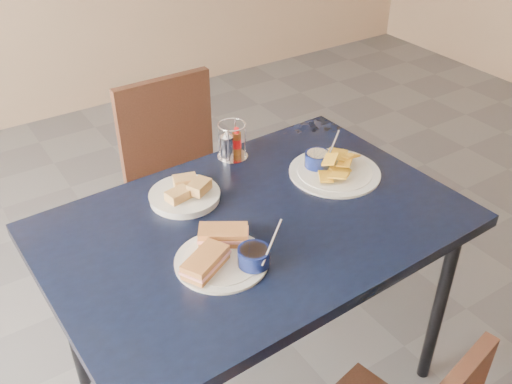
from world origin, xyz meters
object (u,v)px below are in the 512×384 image
dining_table (255,236)px  bread_basket (186,194)px  condiment_caddy (231,144)px  chair_far (179,170)px  plantain_plate (330,168)px  sandwich_plate (225,254)px

dining_table → bread_basket: (-0.13, 0.22, 0.08)m
condiment_caddy → dining_table: bearing=-110.4°
bread_basket → condiment_caddy: condiment_caddy is taller
chair_far → condiment_caddy: bearing=-84.3°
chair_far → plantain_plate: 0.75m
chair_far → plantain_plate: chair_far is taller
dining_table → bread_basket: size_ratio=5.75×
sandwich_plate → chair_far: bearing=72.3°
sandwich_plate → bread_basket: size_ratio=1.34×
dining_table → condiment_caddy: (0.13, 0.36, 0.12)m
sandwich_plate → plantain_plate: (0.54, 0.20, -0.01)m
sandwich_plate → dining_table: bearing=32.6°
dining_table → sandwich_plate: (-0.17, -0.11, 0.09)m
chair_far → plantain_plate: bearing=-67.2°
chair_far → sandwich_plate: bearing=-107.7°
plantain_plate → bread_basket: bearing=165.6°
dining_table → chair_far: size_ratio=1.45×
chair_far → bread_basket: size_ratio=3.97×
condiment_caddy → chair_far: bearing=95.7°
dining_table → bread_basket: bread_basket is taller
sandwich_plate → condiment_caddy: condiment_caddy is taller
dining_table → chair_far: (0.10, 0.74, -0.18)m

